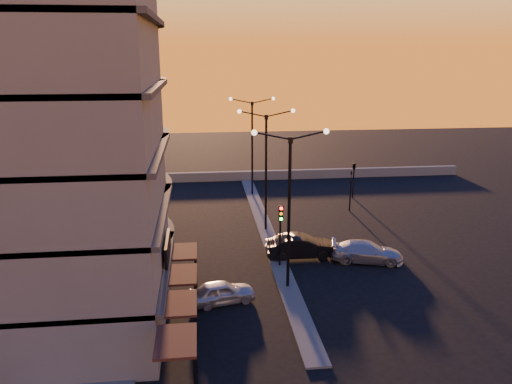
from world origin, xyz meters
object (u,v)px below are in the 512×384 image
at_px(traffic_light_main, 281,226).
at_px(car_wagon, 367,252).
at_px(streetlamp_mid, 266,161).
at_px(car_hatchback, 222,292).
at_px(car_sedan, 301,246).

relative_size(traffic_light_main, car_wagon, 0.90).
bearing_deg(streetlamp_mid, car_hatchback, -109.25).
bearing_deg(car_sedan, streetlamp_mid, 17.91).
xyz_separation_m(streetlamp_mid, car_wagon, (5.94, -6.77, -4.91)).
relative_size(car_hatchback, car_sedan, 0.78).
bearing_deg(streetlamp_mid, car_wagon, -48.74).
height_order(traffic_light_main, car_sedan, traffic_light_main).
bearing_deg(car_wagon, streetlamp_mid, 56.01).
xyz_separation_m(streetlamp_mid, car_hatchback, (-3.98, -11.39, -4.96)).
bearing_deg(streetlamp_mid, traffic_light_main, -90.00).
xyz_separation_m(traffic_light_main, car_sedan, (1.69, 1.54, -2.10)).
bearing_deg(streetlamp_mid, car_sedan, -73.15).
bearing_deg(car_hatchback, car_sedan, -57.15).
xyz_separation_m(streetlamp_mid, car_sedan, (1.69, -5.59, -4.81)).
height_order(streetlamp_mid, car_hatchback, streetlamp_mid).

